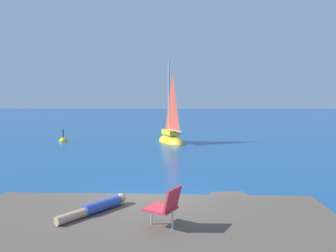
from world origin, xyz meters
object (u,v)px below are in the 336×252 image
person_sunbather (97,207)px  beach_chair (166,205)px  sailboat_near (171,138)px  marker_buoy (63,142)px

person_sunbather → beach_chair: size_ratio=1.82×
sailboat_near → beach_chair: sailboat_near is taller
sailboat_near → person_sunbather: bearing=148.3°
marker_buoy → sailboat_near: bearing=-3.5°
person_sunbather → marker_buoy: size_ratio=1.28×
sailboat_near → person_sunbather: 14.23m
beach_chair → marker_buoy: 17.05m
sailboat_near → person_sunbather: (-1.49, -14.14, 0.31)m
sailboat_near → marker_buoy: bearing=60.9°
sailboat_near → beach_chair: bearing=154.3°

